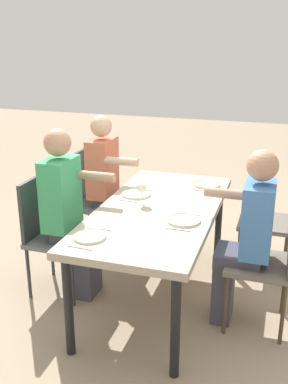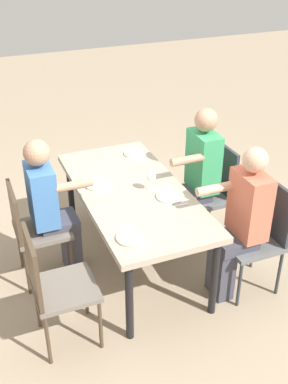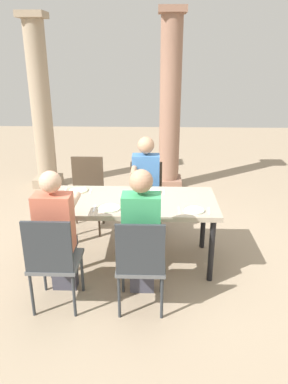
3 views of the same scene
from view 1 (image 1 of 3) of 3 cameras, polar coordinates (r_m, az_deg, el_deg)
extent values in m
plane|color=gray|center=(3.75, 1.62, -12.88)|extent=(16.00, 16.00, 0.00)
cube|color=tan|center=(3.42, 1.73, -2.40)|extent=(1.82, 0.86, 0.05)
cylinder|color=black|center=(4.25, 9.32, -3.72)|extent=(0.06, 0.06, 0.71)
cylinder|color=black|center=(2.81, 3.94, -16.46)|extent=(0.06, 0.06, 0.71)
cylinder|color=black|center=(4.39, 0.27, -2.70)|extent=(0.06, 0.06, 0.71)
cylinder|color=black|center=(3.02, -9.45, -13.95)|extent=(0.06, 0.06, 0.71)
cube|color=#6A6158|center=(4.02, 14.96, -3.70)|extent=(0.44, 0.44, 0.04)
cylinder|color=#473828|center=(4.30, 12.30, -5.52)|extent=(0.03, 0.03, 0.46)
cylinder|color=#473828|center=(3.96, 11.73, -7.73)|extent=(0.03, 0.03, 0.46)
cylinder|color=#473828|center=(4.29, 17.37, -6.03)|extent=(0.03, 0.03, 0.46)
cylinder|color=#473828|center=(3.95, 17.27, -8.30)|extent=(0.03, 0.03, 0.46)
cube|color=#5B5E61|center=(4.34, -5.71, -1.62)|extent=(0.44, 0.44, 0.04)
cube|color=#2D3338|center=(4.34, -8.25, 1.75)|extent=(0.42, 0.03, 0.50)
cylinder|color=#2D3338|center=(4.20, -4.23, -5.81)|extent=(0.03, 0.03, 0.44)
cylinder|color=#2D3338|center=(4.53, -2.46, -3.88)|extent=(0.03, 0.03, 0.44)
cylinder|color=#2D3338|center=(4.35, -8.91, -5.11)|extent=(0.03, 0.03, 0.44)
cylinder|color=#2D3338|center=(4.66, -6.86, -3.30)|extent=(0.03, 0.03, 0.44)
cube|color=#6A6158|center=(3.30, 14.15, -8.77)|extent=(0.44, 0.44, 0.04)
cylinder|color=#473828|center=(3.60, 10.99, -10.54)|extent=(0.03, 0.03, 0.46)
cylinder|color=#473828|center=(3.27, 10.14, -13.74)|extent=(0.03, 0.03, 0.46)
cylinder|color=#473828|center=(3.59, 17.13, -11.18)|extent=(0.03, 0.03, 0.46)
cylinder|color=#473828|center=(3.26, 16.97, -14.46)|extent=(0.03, 0.03, 0.46)
cube|color=#5B5E61|center=(3.69, -10.49, -5.84)|extent=(0.44, 0.44, 0.04)
cube|color=#2D3338|center=(3.69, -13.47, -1.92)|extent=(0.42, 0.03, 0.49)
cylinder|color=#2D3338|center=(3.57, -8.94, -10.89)|extent=(0.03, 0.03, 0.43)
cylinder|color=#2D3338|center=(3.87, -6.45, -8.25)|extent=(0.03, 0.03, 0.43)
cylinder|color=#2D3338|center=(3.74, -14.25, -9.80)|extent=(0.03, 0.03, 0.43)
cylinder|color=#2D3338|center=(4.03, -11.44, -7.39)|extent=(0.03, 0.03, 0.43)
cube|color=#3F3F4C|center=(4.34, -2.54, -4.78)|extent=(0.24, 0.14, 0.46)
cube|color=#3F3F4C|center=(4.26, -3.74, -1.19)|extent=(0.28, 0.32, 0.10)
cube|color=#CC664C|center=(4.20, -5.23, 3.04)|extent=(0.34, 0.20, 0.54)
sphere|color=tan|center=(4.11, -5.39, 8.20)|extent=(0.19, 0.19, 0.19)
cylinder|color=tan|center=(3.96, -2.84, 3.86)|extent=(0.07, 0.30, 0.07)
cube|color=#3F3F4C|center=(3.70, -7.03, -9.43)|extent=(0.24, 0.14, 0.46)
cube|color=#3F3F4C|center=(3.61, -8.52, -5.29)|extent=(0.28, 0.32, 0.10)
cube|color=#389E60|center=(3.53, -10.38, -0.21)|extent=(0.34, 0.20, 0.55)
sphere|color=tan|center=(3.42, -10.78, 6.10)|extent=(0.20, 0.20, 0.20)
cylinder|color=tan|center=(3.52, -5.98, 1.99)|extent=(0.07, 0.30, 0.07)
cube|color=#3F3F4C|center=(3.44, 9.88, -11.96)|extent=(0.24, 0.14, 0.46)
cube|color=#3F3F4C|center=(3.30, 11.72, -7.97)|extent=(0.28, 0.32, 0.10)
cube|color=#3F72B2|center=(3.16, 14.06, -3.32)|extent=(0.34, 0.20, 0.50)
sphere|color=tan|center=(3.04, 14.63, 3.23)|extent=(0.21, 0.21, 0.21)
cylinder|color=tan|center=(3.28, 10.22, -0.19)|extent=(0.07, 0.30, 0.07)
cylinder|color=silver|center=(3.95, 7.84, 0.92)|extent=(0.23, 0.23, 0.01)
torus|color=#A0BE77|center=(3.95, 7.85, 1.01)|extent=(0.23, 0.23, 0.01)
cube|color=silver|center=(4.09, 8.21, 1.50)|extent=(0.02, 0.17, 0.01)
cube|color=silver|center=(3.81, 7.44, 0.20)|extent=(0.03, 0.17, 0.01)
cylinder|color=white|center=(3.67, -1.00, -0.30)|extent=(0.23, 0.23, 0.01)
torus|color=#A9CD91|center=(3.67, -1.00, -0.20)|extent=(0.24, 0.24, 0.01)
cylinder|color=white|center=(3.50, -0.31, -1.40)|extent=(0.06, 0.06, 0.00)
cylinder|color=white|center=(3.48, -0.31, -0.69)|extent=(0.01, 0.01, 0.09)
sphere|color=#F2EFCC|center=(3.45, -0.32, 0.58)|extent=(0.08, 0.08, 0.08)
cube|color=silver|center=(3.81, -0.28, 0.37)|extent=(0.02, 0.17, 0.01)
cube|color=silver|center=(3.54, -1.77, -1.12)|extent=(0.03, 0.17, 0.01)
cylinder|color=white|center=(3.18, 4.97, -3.59)|extent=(0.23, 0.23, 0.01)
torus|color=#A4C786|center=(3.17, 4.98, -3.47)|extent=(0.24, 0.24, 0.01)
cube|color=silver|center=(3.31, 5.55, -2.68)|extent=(0.02, 0.17, 0.01)
cube|color=silver|center=(3.04, 4.34, -4.69)|extent=(0.02, 0.17, 0.01)
cylinder|color=white|center=(2.94, -6.82, -5.61)|extent=(0.21, 0.21, 0.01)
torus|color=#A9CD91|center=(2.93, -6.82, -5.49)|extent=(0.21, 0.21, 0.01)
cube|color=silver|center=(3.06, -5.67, -4.55)|extent=(0.02, 0.17, 0.01)
cube|color=silver|center=(2.82, -8.06, -6.88)|extent=(0.03, 0.17, 0.01)
camera|label=2|loc=(6.36, 22.86, 24.76)|focal=44.46mm
camera|label=3|loc=(5.34, -42.87, 17.33)|focal=34.35mm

